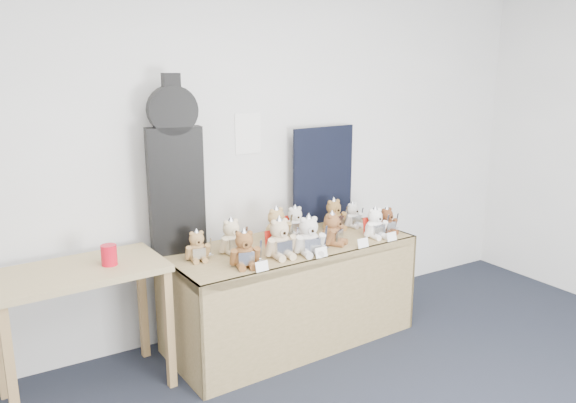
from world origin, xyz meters
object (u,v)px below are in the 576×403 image
red_cup (109,255)px  teddy_front_centre (309,237)px  display_table (296,268)px  guitar_case (175,168)px  teddy_front_left (280,240)px  teddy_front_far_left (245,250)px  teddy_front_end (387,222)px  side_table (81,289)px  teddy_front_far_right (375,224)px  teddy_back_end (353,216)px  teddy_back_left (232,238)px  teddy_back_centre_right (295,222)px  teddy_front_right (333,230)px  teddy_back_far_left (197,247)px  teddy_back_right (334,216)px  teddy_back_centre_left (277,227)px

red_cup → teddy_front_centre: (1.26, -0.27, -0.02)m
display_table → teddy_front_centre: (-0.01, -0.17, 0.28)m
guitar_case → teddy_front_left: size_ratio=3.98×
teddy_front_left → teddy_front_far_left: bearing=-169.1°
teddy_front_centre → teddy_front_end: size_ratio=1.33×
side_table → teddy_front_far_right: 2.07m
display_table → side_table: size_ratio=1.79×
side_table → teddy_front_left: size_ratio=3.37×
teddy_back_end → teddy_back_left: bearing=175.7°
side_table → teddy_front_centre: teddy_front_centre is taller
teddy_front_far_left → side_table: bearing=177.2°
teddy_back_left → teddy_back_centre_right: (0.59, 0.13, -0.01)m
teddy_front_right → teddy_back_end: teddy_front_right is taller
teddy_front_end → teddy_front_centre: bearing=-176.1°
teddy_front_far_left → teddy_back_far_left: teddy_front_far_left is taller
guitar_case → teddy_front_far_right: size_ratio=4.72×
teddy_front_end → teddy_back_right: size_ratio=0.84×
teddy_front_far_right → teddy_back_end: (0.03, 0.31, -0.01)m
teddy_front_right → teddy_back_far_left: teddy_front_right is taller
teddy_back_centre_right → teddy_back_end: size_ratio=1.13×
teddy_back_end → red_cup: bearing=174.4°
teddy_back_far_left → teddy_back_right: bearing=13.5°
teddy_back_left → teddy_back_end: 1.10m
teddy_front_centre → teddy_front_left: bearing=175.3°
teddy_front_far_right → guitar_case: bearing=163.4°
teddy_back_left → teddy_back_centre_left: 0.38m
red_cup → teddy_back_centre_left: teddy_back_centre_left is taller
red_cup → teddy_back_left: teddy_back_left is taller
teddy_back_far_left → teddy_front_left: bearing=-16.5°
teddy_back_centre_left → teddy_back_centre_right: 0.22m
teddy_back_left → teddy_back_centre_left: teddy_back_centre_left is taller
teddy_back_centre_right → teddy_back_right: bearing=3.2°
side_table → teddy_front_far_left: size_ratio=3.77×
guitar_case → teddy_back_right: guitar_case is taller
red_cup → teddy_front_centre: size_ratio=0.42×
teddy_back_centre_right → red_cup: bearing=-167.6°
teddy_front_far_right → teddy_back_far_left: 1.34m
teddy_front_far_left → teddy_front_end: size_ratio=1.19×
teddy_front_far_right → teddy_front_right: bearing=177.1°
display_table → teddy_front_left: bearing=-152.4°
teddy_back_end → teddy_back_far_left: 1.35m
teddy_front_far_right → teddy_back_right: (-0.13, 0.33, 0.01)m
teddy_back_centre_right → teddy_back_end: bearing=1.4°
teddy_front_end → teddy_front_right: bearing=177.6°
side_table → guitar_case: bearing=12.2°
red_cup → teddy_front_right: (1.52, -0.18, -0.03)m
teddy_back_left → teddy_back_right: size_ratio=1.01×
red_cup → teddy_back_end: bearing=3.2°
side_table → teddy_front_centre: size_ratio=3.39×
teddy_back_right → side_table: bearing=-177.8°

